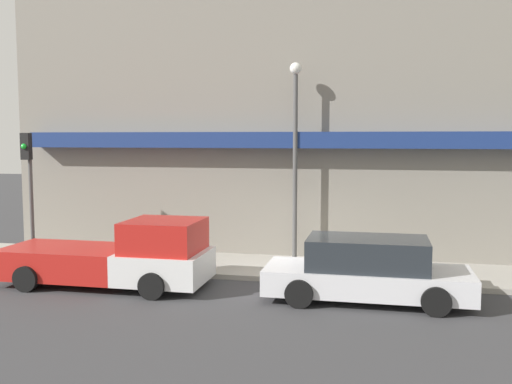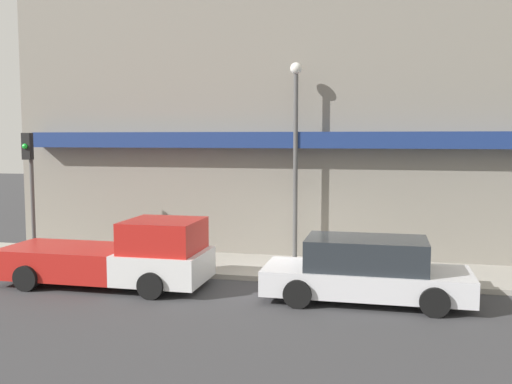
% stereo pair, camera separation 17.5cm
% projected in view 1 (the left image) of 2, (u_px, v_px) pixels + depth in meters
% --- Properties ---
extents(ground_plane, '(80.00, 80.00, 0.00)m').
position_uv_depth(ground_plane, '(286.00, 283.00, 15.38)').
color(ground_plane, '#38383A').
extents(sidewalk, '(36.00, 2.90, 0.14)m').
position_uv_depth(sidewalk, '(294.00, 268.00, 16.79)').
color(sidewalk, '#9E998E').
rests_on(sidewalk, ground).
extents(building, '(19.80, 3.80, 9.83)m').
position_uv_depth(building, '(308.00, 113.00, 19.20)').
color(building, gray).
rests_on(building, ground).
extents(pickup_truck, '(5.50, 2.20, 1.80)m').
position_uv_depth(pickup_truck, '(119.00, 257.00, 14.98)').
color(pickup_truck, silver).
rests_on(pickup_truck, ground).
extents(parked_car, '(4.88, 2.05, 1.53)m').
position_uv_depth(parked_car, '(367.00, 270.00, 13.64)').
color(parked_car, silver).
rests_on(parked_car, ground).
extents(fire_hydrant, '(0.19, 0.19, 0.72)m').
position_uv_depth(fire_hydrant, '(313.00, 261.00, 15.84)').
color(fire_hydrant, yellow).
rests_on(fire_hydrant, sidewalk).
extents(street_lamp, '(0.36, 0.36, 6.02)m').
position_uv_depth(street_lamp, '(295.00, 139.00, 17.27)').
color(street_lamp, '#4C4C4C').
rests_on(street_lamp, sidewalk).
extents(traffic_light, '(0.28, 0.42, 3.91)m').
position_uv_depth(traffic_light, '(29.00, 174.00, 17.19)').
color(traffic_light, '#4C4C4C').
rests_on(traffic_light, sidewalk).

